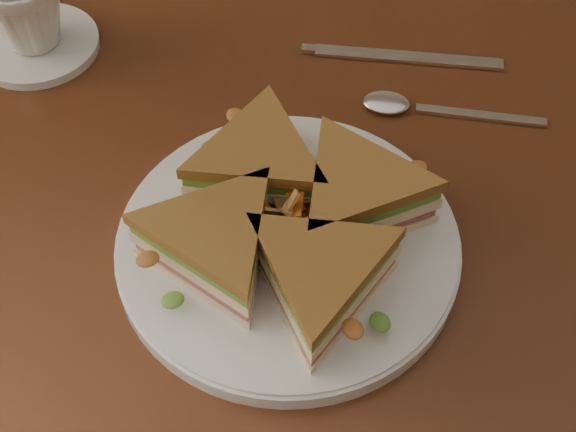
{
  "coord_description": "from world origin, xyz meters",
  "views": [
    {
      "loc": [
        0.0,
        -0.46,
        1.32
      ],
      "look_at": [
        -0.06,
        -0.06,
        0.8
      ],
      "focal_mm": 50.0,
      "sensor_mm": 36.0,
      "label": 1
    }
  ],
  "objects_px": {
    "knife": "(395,57)",
    "table": "(353,268)",
    "sandwich_wedges": "(288,220)",
    "spoon": "(409,106)",
    "coffee_cup": "(26,11)",
    "saucer": "(37,45)",
    "plate": "(288,246)"
  },
  "relations": [
    {
      "from": "spoon",
      "to": "saucer",
      "type": "bearing_deg",
      "value": 176.16
    },
    {
      "from": "spoon",
      "to": "saucer",
      "type": "distance_m",
      "value": 0.4
    },
    {
      "from": "knife",
      "to": "coffee_cup",
      "type": "relative_size",
      "value": 2.48
    },
    {
      "from": "table",
      "to": "spoon",
      "type": "xyz_separation_m",
      "value": [
        0.04,
        0.13,
        0.1
      ]
    },
    {
      "from": "spoon",
      "to": "saucer",
      "type": "relative_size",
      "value": 1.38
    },
    {
      "from": "knife",
      "to": "coffee_cup",
      "type": "height_order",
      "value": "coffee_cup"
    },
    {
      "from": "sandwich_wedges",
      "to": "plate",
      "type": "bearing_deg",
      "value": 56.31
    },
    {
      "from": "spoon",
      "to": "coffee_cup",
      "type": "height_order",
      "value": "coffee_cup"
    },
    {
      "from": "plate",
      "to": "knife",
      "type": "relative_size",
      "value": 1.39
    },
    {
      "from": "knife",
      "to": "table",
      "type": "bearing_deg",
      "value": -96.42
    },
    {
      "from": "sandwich_wedges",
      "to": "saucer",
      "type": "xyz_separation_m",
      "value": [
        -0.31,
        0.22,
        -0.04
      ]
    },
    {
      "from": "table",
      "to": "knife",
      "type": "height_order",
      "value": "knife"
    },
    {
      "from": "table",
      "to": "spoon",
      "type": "distance_m",
      "value": 0.17
    },
    {
      "from": "knife",
      "to": "saucer",
      "type": "distance_m",
      "value": 0.39
    },
    {
      "from": "plate",
      "to": "coffee_cup",
      "type": "distance_m",
      "value": 0.38
    },
    {
      "from": "saucer",
      "to": "spoon",
      "type": "bearing_deg",
      "value": -4.5
    },
    {
      "from": "plate",
      "to": "coffee_cup",
      "type": "bearing_deg",
      "value": 144.08
    },
    {
      "from": "table",
      "to": "coffee_cup",
      "type": "bearing_deg",
      "value": 155.78
    },
    {
      "from": "spoon",
      "to": "table",
      "type": "bearing_deg",
      "value": -104.23
    },
    {
      "from": "saucer",
      "to": "coffee_cup",
      "type": "height_order",
      "value": "coffee_cup"
    },
    {
      "from": "coffee_cup",
      "to": "table",
      "type": "bearing_deg",
      "value": -14.19
    },
    {
      "from": "sandwich_wedges",
      "to": "coffee_cup",
      "type": "height_order",
      "value": "coffee_cup"
    },
    {
      "from": "spoon",
      "to": "knife",
      "type": "xyz_separation_m",
      "value": [
        -0.02,
        0.07,
        -0.0
      ]
    },
    {
      "from": "sandwich_wedges",
      "to": "spoon",
      "type": "height_order",
      "value": "sandwich_wedges"
    },
    {
      "from": "table",
      "to": "coffee_cup",
      "type": "relative_size",
      "value": 13.81
    },
    {
      "from": "sandwich_wedges",
      "to": "coffee_cup",
      "type": "distance_m",
      "value": 0.38
    },
    {
      "from": "plate",
      "to": "coffee_cup",
      "type": "relative_size",
      "value": 3.43
    },
    {
      "from": "knife",
      "to": "saucer",
      "type": "height_order",
      "value": "saucer"
    },
    {
      "from": "table",
      "to": "saucer",
      "type": "relative_size",
      "value": 8.98
    },
    {
      "from": "sandwich_wedges",
      "to": "knife",
      "type": "xyz_separation_m",
      "value": [
        0.07,
        0.27,
        -0.04
      ]
    },
    {
      "from": "table",
      "to": "plate",
      "type": "height_order",
      "value": "plate"
    },
    {
      "from": "sandwich_wedges",
      "to": "saucer",
      "type": "relative_size",
      "value": 2.3
    }
  ]
}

